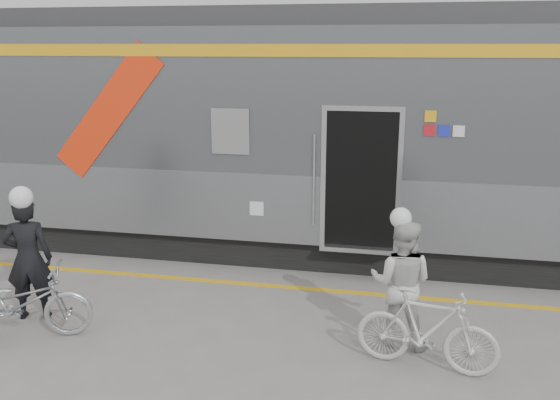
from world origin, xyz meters
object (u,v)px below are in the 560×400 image
(bicycle_left, at_px, (19,303))
(bicycle_right, at_px, (427,330))
(man, at_px, (28,258))
(woman, at_px, (401,283))

(bicycle_left, relative_size, bicycle_right, 1.10)
(man, height_order, woman, man)
(bicycle_left, bearing_deg, woman, -99.07)
(man, relative_size, bicycle_left, 0.95)
(bicycle_left, distance_m, bicycle_right, 4.89)
(man, xyz_separation_m, woman, (4.78, 0.26, -0.05))
(woman, bearing_deg, bicycle_left, 19.83)
(man, distance_m, bicycle_left, 0.69)
(bicycle_left, xyz_separation_m, woman, (4.58, 0.81, 0.33))
(bicycle_left, distance_m, woman, 4.66)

